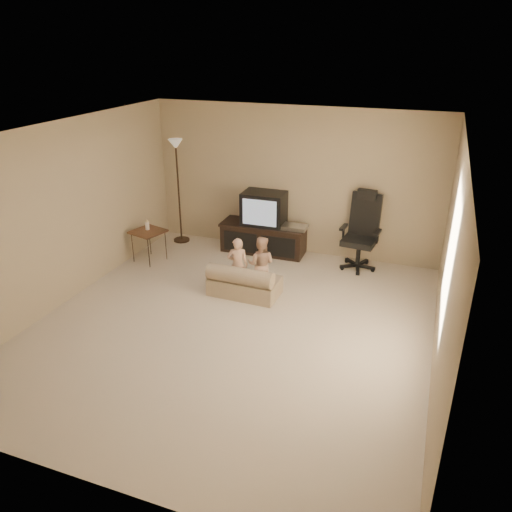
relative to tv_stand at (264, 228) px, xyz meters
The scene contains 9 objects.
floor 2.57m from the tv_stand, 80.02° to the right, with size 5.50×5.50×0.00m, color beige.
room_shell 2.75m from the tv_stand, 80.02° to the right, with size 5.50×5.50×5.50m.
tv_stand is the anchor object (origin of this frame).
office_chair 1.68m from the tv_stand, ahead, with size 0.65×0.68×1.28m.
side_table 1.98m from the tv_stand, 148.54° to the right, with size 0.60×0.60×0.73m.
floor_lamp 1.86m from the tv_stand, behind, with size 0.29×0.29×1.88m.
child_sofa 1.69m from the tv_stand, 80.97° to the right, with size 1.02×0.60×0.49m.
toddler_left 1.57m from the tv_stand, 84.89° to the right, with size 0.31×0.23×0.86m, color tan.
toddler_right 1.48m from the tv_stand, 72.49° to the right, with size 0.42×0.23×0.86m, color tan.
Camera 1 is at (2.24, -5.19, 3.49)m, focal length 35.00 mm.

